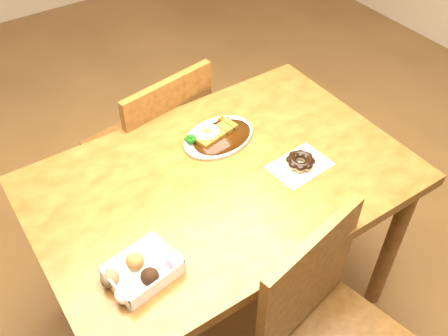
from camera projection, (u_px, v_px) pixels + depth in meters
ground at (223, 301)px, 2.12m from camera, size 6.00×6.00×0.00m
table at (222, 197)px, 1.67m from camera, size 1.20×0.80×0.75m
chair_far at (156, 146)px, 2.11m from camera, size 0.48×0.48×0.87m
katsu_curry_plate at (217, 136)px, 1.72m from camera, size 0.29×0.22×0.05m
donut_box at (141, 271)px, 1.31m from camera, size 0.22×0.17×0.05m
pon_de_ring at (300, 161)px, 1.62m from camera, size 0.20×0.15×0.04m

